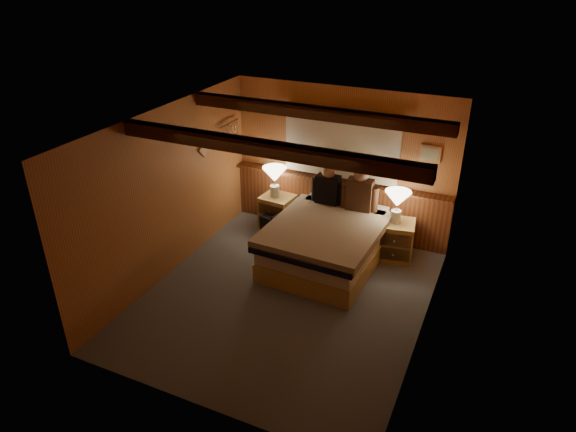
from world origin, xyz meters
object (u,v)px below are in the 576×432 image
Objects in this scene: bed at (327,243)px; person_right at (360,193)px; lamp_right at (397,201)px; duffel_bag at (278,225)px; lamp_left at (275,176)px; nightstand_right at (395,240)px; person_left at (328,187)px; nightstand_left at (278,212)px.

bed is 2.93× the size of person_right.
duffel_bag is (-1.88, -0.10, -0.78)m from lamp_right.
lamp_right is at bearing 37.36° from bed.
lamp_left is at bearing 139.60° from duffel_bag.
nightstand_right is 0.89m from person_right.
duffel_bag is at bearing 156.53° from bed.
bed is 3.34× the size of nightstand_right.
nightstand_right is at bearing -3.39° from lamp_left.
bed is 4.05× the size of lamp_right.
bed is 3.93× the size of lamp_left.
nightstand_right is 1.18× the size of lamp_left.
bed is at bearing -70.19° from person_left.
person_left reaches higher than bed.
lamp_right is at bearing -4.24° from person_left.
lamp_left is at bearing -143.85° from nightstand_left.
lamp_right is (-0.03, 0.00, 0.65)m from nightstand_right.
nightstand_right is 1.21× the size of lamp_right.
person_left is 0.52m from person_right.
nightstand_left is at bearing 175.90° from lamp_right.
person_left reaches higher than nightstand_left.
lamp_left is at bearing 151.24° from bed.
person_right is (-0.61, 0.05, 0.65)m from nightstand_right.
person_left reaches higher than lamp_left.
person_left is (-1.13, 0.07, 0.63)m from nightstand_right.
bed reaches higher than nightstand_right.
bed is at bearing -144.99° from lamp_right.
nightstand_right is at bearing 15.74° from duffel_bag.
nightstand_left is at bearing 29.97° from lamp_left.
person_left reaches higher than nightstand_right.
lamp_left is 1.03× the size of lamp_right.
duffel_bag is at bearing 173.85° from nightstand_right.
person_right is at bearing 19.30° from duffel_bag.
lamp_left is (-0.04, -0.02, 0.64)m from nightstand_left.
bed is at bearing -31.11° from lamp_left.
person_left is (-1.10, 0.07, -0.02)m from lamp_right.
person_left is (0.94, -0.06, -0.00)m from lamp_left.
person_left is at bearing 112.94° from bed.
person_right is (1.46, -0.07, 0.02)m from lamp_left.
person_right is (1.42, -0.10, 0.66)m from nightstand_left.
lamp_right is (2.01, -0.14, 0.66)m from nightstand_left.
bed is 1.15m from duffel_bag.
nightstand_left is 1.11m from person_left.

